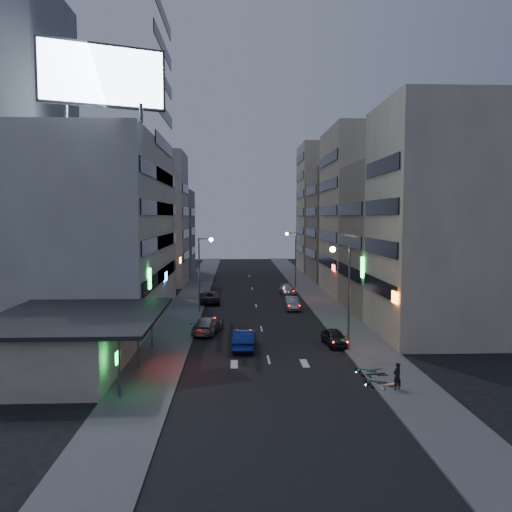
{
  "coord_description": "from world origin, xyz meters",
  "views": [
    {
      "loc": [
        -2.38,
        -31.49,
        10.41
      ],
      "look_at": [
        -0.43,
        15.74,
        6.65
      ],
      "focal_mm": 35.0,
      "sensor_mm": 36.0,
      "label": 1
    }
  ],
  "objects": [
    {
      "name": "parked_car_right_mid",
      "position": [
        3.91,
        23.56,
        0.69
      ],
      "size": [
        1.46,
        4.18,
        1.38
      ],
      "primitive_type": "imported",
      "rotation": [
        0.0,
        0.0,
        -0.0
      ],
      "color": "#A1A5AA",
      "rests_on": "ground"
    },
    {
      "name": "street_lamp_left",
      "position": [
        -5.9,
        22.0,
        5.36
      ],
      "size": [
        1.6,
        0.44,
        8.02
      ],
      "color": "#595B60",
      "rests_on": "sidewalk_left"
    },
    {
      "name": "scooter_silver_b",
      "position": [
        7.38,
        1.52,
        0.64
      ],
      "size": [
        1.19,
        1.77,
        1.03
      ],
      "primitive_type": null,
      "rotation": [
        0.0,
        0.0,
        1.98
      ],
      "color": "#97989E",
      "rests_on": "sidewalk_right"
    },
    {
      "name": "street_lamp_right_far",
      "position": [
        5.9,
        40.0,
        5.36
      ],
      "size": [
        1.6,
        0.44,
        8.02
      ],
      "color": "#595B60",
      "rests_on": "sidewalk_right"
    },
    {
      "name": "parked_car_left",
      "position": [
        -5.6,
        28.08,
        0.73
      ],
      "size": [
        2.81,
        5.4,
        1.45
      ],
      "primitive_type": "imported",
      "rotation": [
        0.0,
        0.0,
        3.22
      ],
      "color": "#292A2F",
      "rests_on": "ground"
    },
    {
      "name": "far_left_b",
      "position": [
        -16.0,
        58.0,
        7.5
      ],
      "size": [
        12.0,
        10.0,
        15.0
      ],
      "primitive_type": "cube",
      "color": "gray",
      "rests_on": "ground"
    },
    {
      "name": "ground",
      "position": [
        0.0,
        0.0,
        0.0
      ],
      "size": [
        180.0,
        180.0,
        0.0
      ],
      "primitive_type": "plane",
      "color": "black",
      "rests_on": "ground"
    },
    {
      "name": "scooter_blue",
      "position": [
        7.09,
        0.83,
        0.67
      ],
      "size": [
        1.31,
        1.9,
        1.11
      ],
      "primitive_type": null,
      "rotation": [
        0.0,
        0.0,
        1.14
      ],
      "color": "navy",
      "rests_on": "sidewalk_right"
    },
    {
      "name": "road_car_silver",
      "position": [
        -4.93,
        12.48,
        0.72
      ],
      "size": [
        2.94,
        5.29,
        1.45
      ],
      "primitive_type": "imported",
      "rotation": [
        0.0,
        0.0,
        2.95
      ],
      "color": "gray",
      "rests_on": "ground"
    },
    {
      "name": "shophouse_mid",
      "position": [
        15.5,
        22.0,
        8.0
      ],
      "size": [
        11.0,
        12.0,
        16.0
      ],
      "primitive_type": "cube",
      "color": "gray",
      "rests_on": "ground"
    },
    {
      "name": "scooter_black_a",
      "position": [
        7.07,
        -1.59,
        0.68
      ],
      "size": [
        1.22,
        1.93,
        1.12
      ],
      "primitive_type": null,
      "rotation": [
        0.0,
        0.0,
        1.21
      ],
      "color": "black",
      "rests_on": "sidewalk_right"
    },
    {
      "name": "person",
      "position": [
        7.21,
        -2.88,
        0.93
      ],
      "size": [
        0.71,
        0.64,
        1.63
      ],
      "primitive_type": "imported",
      "rotation": [
        0.0,
        0.0,
        3.67
      ],
      "color": "black",
      "rests_on": "sidewalk_right"
    },
    {
      "name": "billboard",
      "position": [
        -12.99,
        9.97,
        21.66
      ],
      "size": [
        9.52,
        3.75,
        6.2
      ],
      "rotation": [
        0.0,
        0.0,
        0.35
      ],
      "color": "#595B60",
      "rests_on": "white_building"
    },
    {
      "name": "far_right_b",
      "position": [
        16.0,
        64.0,
        12.0
      ],
      "size": [
        12.0,
        12.0,
        24.0
      ],
      "primitive_type": "cube",
      "color": "beige",
      "rests_on": "ground"
    },
    {
      "name": "sidewalk_left",
      "position": [
        -8.0,
        30.0,
        0.06
      ],
      "size": [
        4.0,
        120.0,
        0.12
      ],
      "primitive_type": "cube",
      "color": "#4C4C4F",
      "rests_on": "ground"
    },
    {
      "name": "far_right_a",
      "position": [
        15.5,
        50.0,
        9.0
      ],
      "size": [
        11.0,
        12.0,
        18.0
      ],
      "primitive_type": "cube",
      "color": "gray",
      "rests_on": "ground"
    },
    {
      "name": "grey_tower",
      "position": [
        -26.0,
        23.0,
        17.0
      ],
      "size": [
        10.0,
        14.0,
        34.0
      ],
      "primitive_type": "cube",
      "color": "gray",
      "rests_on": "ground"
    },
    {
      "name": "parked_car_right_far",
      "position": [
        4.5,
        33.92,
        0.64
      ],
      "size": [
        2.0,
        4.5,
        1.28
      ],
      "primitive_type": "imported",
      "rotation": [
        0.0,
        0.0,
        0.05
      ],
      "color": "#9DA0A5",
      "rests_on": "ground"
    },
    {
      "name": "shophouse_near",
      "position": [
        15.0,
        10.5,
        10.0
      ],
      "size": [
        10.0,
        11.0,
        20.0
      ],
      "primitive_type": "cube",
      "color": "beige",
      "rests_on": "ground"
    },
    {
      "name": "far_left_a",
      "position": [
        -15.5,
        45.0,
        10.0
      ],
      "size": [
        11.0,
        10.0,
        20.0
      ],
      "primitive_type": "cube",
      "color": "beige",
      "rests_on": "ground"
    },
    {
      "name": "sidewalk_right",
      "position": [
        8.0,
        30.0,
        0.06
      ],
      "size": [
        4.0,
        120.0,
        0.12
      ],
      "primitive_type": "cube",
      "color": "#4C4C4F",
      "rests_on": "ground"
    },
    {
      "name": "road_car_blue",
      "position": [
        -1.7,
        7.04,
        0.77
      ],
      "size": [
        1.99,
        4.79,
        1.54
      ],
      "primitive_type": "imported",
      "rotation": [
        0.0,
        0.0,
        3.06
      ],
      "color": "navy",
      "rests_on": "ground"
    },
    {
      "name": "white_building",
      "position": [
        -17.0,
        20.0,
        9.0
      ],
      "size": [
        14.0,
        24.0,
        18.0
      ],
      "primitive_type": "cube",
      "color": "beige",
      "rests_on": "ground"
    },
    {
      "name": "food_court",
      "position": [
        -13.9,
        2.0,
        1.98
      ],
      "size": [
        11.0,
        13.0,
        3.88
      ],
      "color": "beige",
      "rests_on": "ground"
    },
    {
      "name": "scooter_silver_a",
      "position": [
        7.49,
        -1.79,
        0.75
      ],
      "size": [
        1.25,
        2.17,
        1.26
      ],
      "primitive_type": null,
      "rotation": [
        0.0,
        0.0,
        1.87
      ],
      "color": "#ADAEB5",
      "rests_on": "sidewalk_right"
    },
    {
      "name": "parked_car_right_near",
      "position": [
        5.6,
        7.84,
        0.65
      ],
      "size": [
        1.9,
        3.95,
        1.3
      ],
      "primitive_type": "imported",
      "rotation": [
        0.0,
        0.0,
        0.1
      ],
      "color": "#27262C",
      "rests_on": "ground"
    },
    {
      "name": "scooter_black_b",
      "position": [
        7.41,
        0.25,
        0.73
      ],
      "size": [
        0.96,
        2.08,
        1.23
      ],
      "primitive_type": null,
      "rotation": [
        0.0,
        0.0,
        1.72
      ],
      "color": "black",
      "rests_on": "sidewalk_right"
    },
    {
      "name": "shophouse_far",
      "position": [
        15.0,
        35.0,
        11.0
      ],
      "size": [
        10.0,
        14.0,
        22.0
      ],
      "primitive_type": "cube",
      "color": "beige",
      "rests_on": "ground"
    },
    {
      "name": "street_lamp_right_near",
      "position": [
        5.9,
        6.0,
        5.36
      ],
      "size": [
        1.6,
        0.44,
        8.02
      ],
      "color": "#595B60",
      "rests_on": "sidewalk_right"
    }
  ]
}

